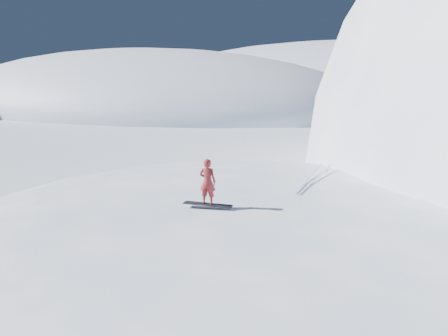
# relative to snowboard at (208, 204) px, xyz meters

# --- Properties ---
(ground) EXTENTS (400.00, 400.00, 0.00)m
(ground) POSITION_rel_snowboard_xyz_m (2.92, -0.07, -2.41)
(ground) COLOR white
(ground) RESTS_ON ground
(near_ridge) EXTENTS (36.00, 28.00, 4.80)m
(near_ridge) POSITION_rel_snowboard_xyz_m (3.92, 2.93, -2.41)
(near_ridge) COLOR white
(near_ridge) RESTS_ON ground
(far_ridge_a) EXTENTS (120.00, 70.00, 28.00)m
(far_ridge_a) POSITION_rel_snowboard_xyz_m (-67.08, 59.93, -2.41)
(far_ridge_a) COLOR white
(far_ridge_a) RESTS_ON ground
(far_ridge_c) EXTENTS (140.00, 90.00, 36.00)m
(far_ridge_c) POSITION_rel_snowboard_xyz_m (-37.08, 109.93, -2.41)
(far_ridge_c) COLOR white
(far_ridge_c) RESTS_ON ground
(wind_bumps) EXTENTS (16.00, 14.40, 1.00)m
(wind_bumps) POSITION_rel_snowboard_xyz_m (2.36, 2.05, -2.41)
(wind_bumps) COLOR white
(wind_bumps) RESTS_ON ground
(snowboard) EXTENTS (1.74, 0.79, 0.03)m
(snowboard) POSITION_rel_snowboard_xyz_m (0.00, 0.00, 0.00)
(snowboard) COLOR black
(snowboard) RESTS_ON near_ridge
(snowboarder) EXTENTS (0.65, 0.52, 1.57)m
(snowboarder) POSITION_rel_snowboard_xyz_m (0.00, 0.00, 0.80)
(snowboarder) COLOR maroon
(snowboarder) RESTS_ON snowboard
(vapor_plume) EXTENTS (10.76, 8.61, 7.53)m
(vapor_plume) POSITION_rel_snowboard_xyz_m (-57.14, 39.57, -2.41)
(vapor_plume) COLOR white
(vapor_plume) RESTS_ON ground
(board_tracks) EXTENTS (1.38, 5.95, 0.04)m
(board_tracks) POSITION_rel_snowboard_xyz_m (1.53, 5.85, 0.01)
(board_tracks) COLOR silver
(board_tracks) RESTS_ON ground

